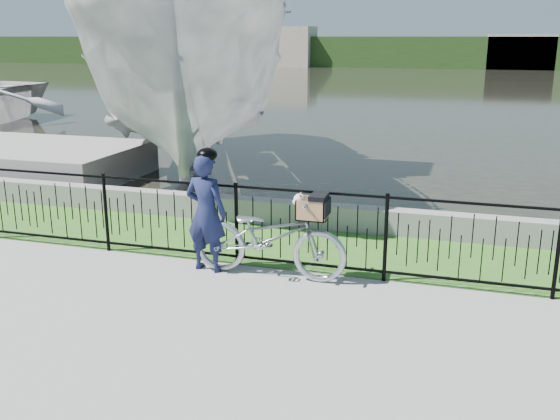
% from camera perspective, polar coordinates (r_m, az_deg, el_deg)
% --- Properties ---
extents(ground, '(120.00, 120.00, 0.00)m').
position_cam_1_polar(ground, '(6.89, -0.79, -10.34)').
color(ground, gray).
rests_on(ground, ground).
extents(grass_strip, '(60.00, 2.00, 0.01)m').
position_cam_1_polar(grass_strip, '(9.22, 4.12, -3.51)').
color(grass_strip, '#356720').
rests_on(grass_strip, ground).
extents(water, '(120.00, 120.00, 0.00)m').
position_cam_1_polar(water, '(39.07, 14.31, 10.70)').
color(water, black).
rests_on(water, ground).
extents(quay_wall, '(60.00, 0.30, 0.40)m').
position_cam_1_polar(quay_wall, '(10.09, 5.41, -0.67)').
color(quay_wall, gray).
rests_on(quay_wall, ground).
extents(fence, '(14.00, 0.06, 1.15)m').
position_cam_1_polar(fence, '(8.11, 2.62, -1.91)').
color(fence, black).
rests_on(fence, ground).
extents(far_treeline, '(120.00, 6.00, 3.00)m').
position_cam_1_polar(far_treeline, '(65.95, 15.69, 13.72)').
color(far_treeline, '#264119').
rests_on(far_treeline, ground).
extents(far_building_left, '(8.00, 4.00, 4.00)m').
position_cam_1_polar(far_building_left, '(66.93, -0.42, 14.72)').
color(far_building_left, '#AB9C89').
rests_on(far_building_left, ground).
extents(far_building_right, '(6.00, 3.00, 3.20)m').
position_cam_1_polar(far_building_right, '(64.55, 21.12, 13.33)').
color(far_building_right, '#AB9C89').
rests_on(far_building_right, ground).
extents(bicycle_rig, '(2.03, 0.71, 1.16)m').
position_cam_1_polar(bicycle_rig, '(8.00, -0.93, -2.40)').
color(bicycle_rig, '#ABB0B7').
rests_on(bicycle_rig, ground).
extents(cyclist, '(0.62, 0.44, 1.65)m').
position_cam_1_polar(cyclist, '(8.19, -6.78, -0.07)').
color(cyclist, '#161B3D').
rests_on(cyclist, ground).
extents(boat_near, '(8.13, 11.79, 6.07)m').
position_cam_1_polar(boat_near, '(14.34, -8.09, 12.28)').
color(boat_near, '#AAAAAA').
rests_on(boat_near, water).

